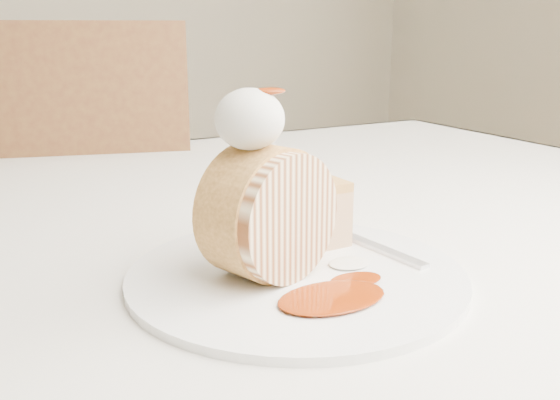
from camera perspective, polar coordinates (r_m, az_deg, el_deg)
table at (r=0.73m, az=-7.60°, el=-7.95°), size 1.40×0.90×0.75m
chair_far at (r=1.25m, az=-18.77°, el=-4.07°), size 0.56×0.56×0.96m
plate at (r=0.52m, az=1.51°, el=-6.89°), size 0.29×0.29×0.01m
roulade_slice at (r=0.49m, az=-1.02°, el=-1.24°), size 0.12×0.09×0.10m
cake_chunk at (r=0.57m, az=2.52°, el=-1.51°), size 0.06×0.06×0.05m
whipped_cream at (r=0.48m, az=-2.79°, el=7.39°), size 0.05×0.05×0.05m
caramel_drizzle at (r=0.48m, az=-1.03°, el=10.64°), size 0.03×0.02×0.01m
caramel_pool at (r=0.47m, az=4.76°, el=-8.84°), size 0.09×0.06×0.00m
fork at (r=0.57m, az=8.78°, el=-4.27°), size 0.04×0.17×0.00m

